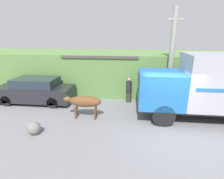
% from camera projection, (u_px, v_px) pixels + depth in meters
% --- Properties ---
extents(ground_plane, '(60.00, 60.00, 0.00)m').
position_uv_depth(ground_plane, '(171.00, 130.00, 7.78)').
color(ground_plane, gray).
extents(hillside_embankment, '(32.00, 5.09, 2.83)m').
position_uv_depth(hillside_embankment, '(156.00, 71.00, 13.24)').
color(hillside_embankment, '#608C47').
rests_on(hillside_embankment, ground_plane).
extents(building_backdrop, '(4.87, 2.70, 2.83)m').
position_uv_depth(building_backdrop, '(103.00, 74.00, 12.43)').
color(building_backdrop, '#B2BCAD').
rests_on(building_backdrop, ground_plane).
extents(cargo_truck, '(7.09, 2.25, 3.25)m').
position_uv_depth(cargo_truck, '(219.00, 85.00, 8.29)').
color(cargo_truck, '#2D2D2D').
rests_on(cargo_truck, ground_plane).
extents(brown_cow, '(1.93, 0.57, 1.19)m').
position_uv_depth(brown_cow, '(84.00, 102.00, 8.69)').
color(brown_cow, brown).
rests_on(brown_cow, ground_plane).
extents(parked_suv, '(4.63, 1.71, 1.57)m').
position_uv_depth(parked_suv, '(35.00, 91.00, 10.79)').
color(parked_suv, '#232328').
rests_on(parked_suv, ground_plane).
extents(pedestrian_on_hill, '(0.47, 0.47, 1.57)m').
position_uv_depth(pedestrian_on_hill, '(129.00, 89.00, 10.82)').
color(pedestrian_on_hill, '#38332D').
rests_on(pedestrian_on_hill, ground_plane).
extents(utility_pole, '(0.90, 0.27, 5.55)m').
position_uv_depth(utility_pole, '(171.00, 57.00, 10.00)').
color(utility_pole, '#9E998E').
rests_on(utility_pole, ground_plane).
extents(roadside_rock, '(0.57, 0.57, 0.57)m').
position_uv_depth(roadside_rock, '(34.00, 128.00, 7.41)').
color(roadside_rock, gray).
rests_on(roadside_rock, ground_plane).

